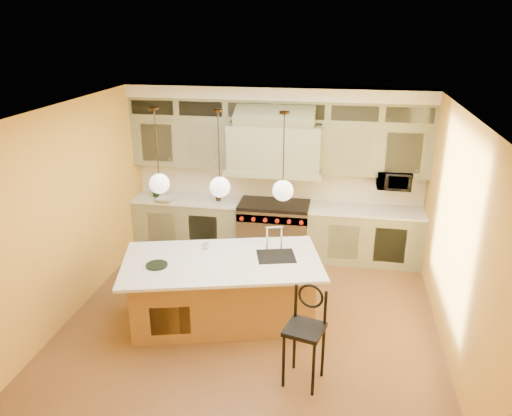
% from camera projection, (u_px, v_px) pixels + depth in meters
% --- Properties ---
extents(floor, '(5.00, 5.00, 0.00)m').
position_uv_depth(floor, '(252.00, 320.00, 6.89)').
color(floor, brown).
rests_on(floor, ground).
extents(ceiling, '(5.00, 5.00, 0.00)m').
position_uv_depth(ceiling, '(251.00, 110.00, 5.87)').
color(ceiling, white).
rests_on(ceiling, wall_back).
extents(wall_back, '(5.00, 0.00, 5.00)m').
position_uv_depth(wall_back, '(278.00, 170.00, 8.68)').
color(wall_back, gold).
rests_on(wall_back, ground).
extents(wall_front, '(5.00, 0.00, 5.00)m').
position_uv_depth(wall_front, '(195.00, 338.00, 4.08)').
color(wall_front, gold).
rests_on(wall_front, ground).
extents(wall_left, '(0.00, 5.00, 5.00)m').
position_uv_depth(wall_left, '(71.00, 211.00, 6.79)').
color(wall_left, gold).
rests_on(wall_left, ground).
extents(wall_right, '(0.00, 5.00, 5.00)m').
position_uv_depth(wall_right, '(456.00, 237.00, 5.97)').
color(wall_right, gold).
rests_on(wall_right, ground).
extents(back_cabinetry, '(5.00, 0.77, 2.90)m').
position_uv_depth(back_cabinetry, '(275.00, 175.00, 8.45)').
color(back_cabinetry, gray).
rests_on(back_cabinetry, floor).
extents(range, '(1.20, 0.74, 0.96)m').
position_uv_depth(range, '(274.00, 228.00, 8.70)').
color(range, silver).
rests_on(range, floor).
extents(kitchen_island, '(2.86, 1.99, 1.35)m').
position_uv_depth(kitchen_island, '(223.00, 288.00, 6.78)').
color(kitchen_island, olive).
rests_on(kitchen_island, floor).
extents(counter_stool, '(0.50, 0.50, 1.17)m').
position_uv_depth(counter_stool, '(305.00, 330.00, 5.53)').
color(counter_stool, black).
rests_on(counter_stool, floor).
extents(microwave, '(0.54, 0.37, 0.30)m').
position_uv_depth(microwave, '(394.00, 180.00, 8.14)').
color(microwave, black).
rests_on(microwave, back_cabinetry).
extents(oil_bottle_a, '(0.13, 0.14, 0.32)m').
position_uv_depth(oil_bottle_a, '(156.00, 188.00, 8.84)').
color(oil_bottle_a, black).
rests_on(oil_bottle_a, back_cabinetry).
extents(oil_bottle_b, '(0.08, 0.08, 0.17)m').
position_uv_depth(oil_bottle_b, '(218.00, 196.00, 8.68)').
color(oil_bottle_b, black).
rests_on(oil_bottle_b, back_cabinetry).
extents(fruit_bowl, '(0.36, 0.36, 0.08)m').
position_uv_depth(fruit_bowl, '(166.00, 200.00, 8.62)').
color(fruit_bowl, beige).
rests_on(fruit_bowl, back_cabinetry).
extents(cup, '(0.10, 0.10, 0.09)m').
position_uv_depth(cup, '(206.00, 246.00, 6.89)').
color(cup, beige).
rests_on(cup, kitchen_island).
extents(pendant_left, '(0.26, 0.26, 1.11)m').
position_uv_depth(pendant_left, '(159.00, 181.00, 6.39)').
color(pendant_left, '#2D2319').
rests_on(pendant_left, ceiling).
extents(pendant_center, '(0.26, 0.26, 1.11)m').
position_uv_depth(pendant_center, '(220.00, 185.00, 6.26)').
color(pendant_center, '#2D2319').
rests_on(pendant_center, ceiling).
extents(pendant_right, '(0.26, 0.26, 1.11)m').
position_uv_depth(pendant_right, '(283.00, 188.00, 6.13)').
color(pendant_right, '#2D2319').
rests_on(pendant_right, ceiling).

